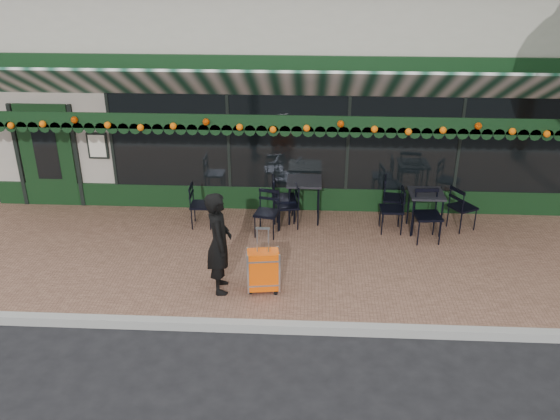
# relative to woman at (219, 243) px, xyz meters

# --- Properties ---
(ground) EXTENTS (80.00, 80.00, 0.00)m
(ground) POSITION_rel_woman_xyz_m (0.76, -0.81, -1.00)
(ground) COLOR black
(ground) RESTS_ON ground
(sidewalk) EXTENTS (18.00, 4.00, 0.15)m
(sidewalk) POSITION_rel_woman_xyz_m (0.76, 1.19, -0.93)
(sidewalk) COLOR brown
(sidewalk) RESTS_ON ground
(curb) EXTENTS (18.00, 0.16, 0.15)m
(curb) POSITION_rel_woman_xyz_m (0.76, -0.89, -0.93)
(curb) COLOR #9E9E99
(curb) RESTS_ON ground
(restaurant_building) EXTENTS (12.00, 9.60, 4.50)m
(restaurant_building) POSITION_rel_woman_xyz_m (0.76, 7.02, 1.27)
(restaurant_building) COLOR #9D9588
(restaurant_building) RESTS_ON ground
(woman) EXTENTS (0.51, 0.68, 1.70)m
(woman) POSITION_rel_woman_xyz_m (0.00, 0.00, 0.00)
(woman) COLOR black
(woman) RESTS_ON sidewalk
(suitcase) EXTENTS (0.53, 0.34, 1.14)m
(suitcase) POSITION_rel_woman_xyz_m (0.70, -0.03, -0.47)
(suitcase) COLOR #F85207
(suitcase) RESTS_ON sidewalk
(cafe_table_a) EXTENTS (0.65, 0.65, 0.80)m
(cafe_table_a) POSITION_rel_woman_xyz_m (3.64, 2.33, -0.13)
(cafe_table_a) COLOR black
(cafe_table_a) RESTS_ON sidewalk
(cafe_table_b) EXTENTS (0.69, 0.69, 0.85)m
(cafe_table_b) POSITION_rel_woman_xyz_m (1.31, 2.72, -0.09)
(cafe_table_b) COLOR black
(cafe_table_b) RESTS_ON sidewalk
(chair_a_left) EXTENTS (0.46, 0.46, 0.91)m
(chair_a_left) POSITION_rel_woman_xyz_m (3.00, 2.27, -0.40)
(chair_a_left) COLOR black
(chair_a_left) RESTS_ON sidewalk
(chair_a_right) EXTENTS (0.52, 0.52, 0.92)m
(chair_a_right) POSITION_rel_woman_xyz_m (3.11, 2.79, -0.39)
(chair_a_right) COLOR black
(chair_a_right) RESTS_ON sidewalk
(chair_a_front) EXTENTS (0.54, 0.54, 0.99)m
(chair_a_front) POSITION_rel_woman_xyz_m (3.62, 1.91, -0.36)
(chair_a_front) COLOR black
(chair_a_front) RESTS_ON sidewalk
(chair_a_extra) EXTENTS (0.61, 0.61, 0.90)m
(chair_a_extra) POSITION_rel_woman_xyz_m (4.40, 2.45, -0.40)
(chair_a_extra) COLOR black
(chair_a_extra) RESTS_ON sidewalk
(chair_b_left) EXTENTS (0.51, 0.51, 0.88)m
(chair_b_left) POSITION_rel_woman_xyz_m (0.98, 2.36, -0.41)
(chair_b_left) COLOR black
(chair_b_left) RESTS_ON sidewalk
(chair_b_right) EXTENTS (0.53, 0.53, 0.95)m
(chair_b_right) POSITION_rel_woman_xyz_m (0.90, 2.64, -0.38)
(chair_b_right) COLOR black
(chair_b_right) RESTS_ON sidewalk
(chair_b_front) EXTENTS (0.52, 0.52, 0.89)m
(chair_b_front) POSITION_rel_woman_xyz_m (0.60, 1.98, -0.41)
(chair_b_front) COLOR black
(chair_b_front) RESTS_ON sidewalk
(chair_solo) EXTENTS (0.45, 0.45, 0.88)m
(chair_solo) POSITION_rel_woman_xyz_m (-0.70, 2.30, -0.41)
(chair_solo) COLOR black
(chair_solo) RESTS_ON sidewalk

